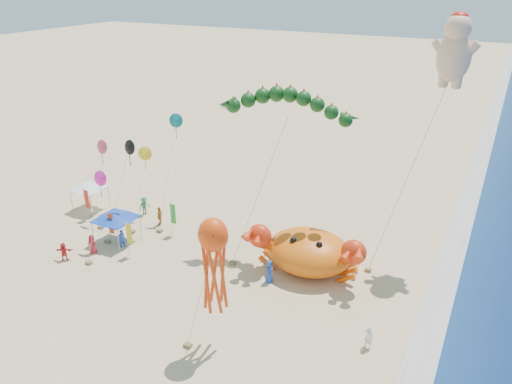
# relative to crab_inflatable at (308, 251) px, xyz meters

# --- Properties ---
(ground) EXTENTS (320.00, 320.00, 0.00)m
(ground) POSITION_rel_crab_inflatable_xyz_m (-2.01, -3.20, -1.78)
(ground) COLOR #D1B784
(ground) RESTS_ON ground
(foam_strip) EXTENTS (320.00, 320.00, 0.00)m
(foam_strip) POSITION_rel_crab_inflatable_xyz_m (9.99, -3.20, -1.77)
(foam_strip) COLOR silver
(foam_strip) RESTS_ON ground
(crab_inflatable) EXTENTS (9.22, 6.47, 4.04)m
(crab_inflatable) POSITION_rel_crab_inflatable_xyz_m (0.00, 0.00, 0.00)
(crab_inflatable) COLOR orange
(crab_inflatable) RESTS_ON ground
(dragon_kite) EXTENTS (10.83, 7.30, 13.33)m
(dragon_kite) POSITION_rel_crab_inflatable_xyz_m (-3.40, 2.83, 10.36)
(dragon_kite) COLOR #103B12
(dragon_kite) RESTS_ON ground
(cherub_kite) EXTENTS (4.79, 6.61, 19.33)m
(cherub_kite) POSITION_rel_crab_inflatable_xyz_m (7.67, 7.40, 15.01)
(cherub_kite) COLOR #FDC39A
(cherub_kite) RESTS_ON ground
(octopus_kite) EXTENTS (2.61, 2.25, 8.93)m
(octopus_kite) POSITION_rel_crab_inflatable_xyz_m (-2.01, -10.55, 4.54)
(octopus_kite) COLOR #FF440D
(octopus_kite) RESTS_ON ground
(canopy_blue) EXTENTS (3.42, 3.42, 2.71)m
(canopy_blue) POSITION_rel_crab_inflatable_xyz_m (-16.61, -3.34, 0.66)
(canopy_blue) COLOR gray
(canopy_blue) RESTS_ON ground
(canopy_white) EXTENTS (3.03, 3.03, 2.71)m
(canopy_white) POSITION_rel_crab_inflatable_xyz_m (-23.46, 0.52, 0.66)
(canopy_white) COLOR gray
(canopy_white) RESTS_ON ground
(feather_flags) EXTENTS (9.68, 4.70, 3.20)m
(feather_flags) POSITION_rel_crab_inflatable_xyz_m (-16.40, -2.52, 0.23)
(feather_flags) COLOR gray
(feather_flags) RESTS_ON ground
(beachgoers) EXTENTS (29.78, 10.93, 1.87)m
(beachgoers) POSITION_rel_crab_inflatable_xyz_m (-14.10, -2.42, -0.90)
(beachgoers) COLOR white
(beachgoers) RESTS_ON ground
(small_kites) EXTENTS (7.22, 11.24, 10.15)m
(small_kites) POSITION_rel_crab_inflatable_xyz_m (-17.16, -0.19, 4.92)
(small_kites) COLOR #FF1CBD
(small_kites) RESTS_ON ground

